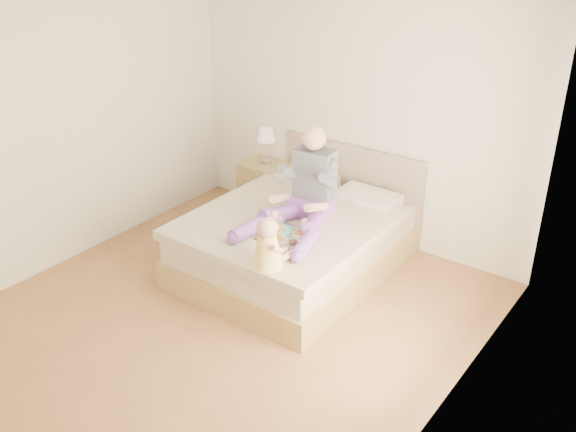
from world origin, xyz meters
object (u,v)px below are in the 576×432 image
Objects in this scene: nightstand at (266,188)px; adult at (305,195)px; baby at (269,246)px; tray at (284,232)px; bed at (298,238)px.

nightstand is 0.55× the size of adult.
baby is at bearing -51.30° from nightstand.
adult is (1.19, -0.92, 0.57)m from nightstand.
nightstand is 1.18× the size of tray.
nightstand is at bearing 136.38° from adult.
bed is 3.55× the size of nightstand.
baby is at bearing -80.75° from adult.
tray is 1.19× the size of baby.
adult reaches higher than baby.
nightstand is at bearing 129.12° from tray.
bed is at bearing -37.67° from nightstand.
bed is 0.61m from tray.
adult reaches higher than tray.
tray is 0.56m from baby.
bed is 4.98× the size of baby.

